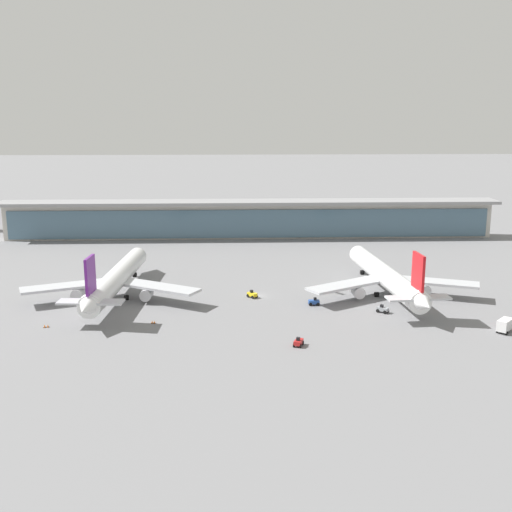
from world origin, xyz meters
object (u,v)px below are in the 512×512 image
object	(u,v)px
airliner_left_stand	(116,279)
safety_cone_bravo	(152,322)
service_truck_on_taxiway_red	(298,342)
service_truck_mid_apron_yellow	(326,288)
service_truck_by_tail_yellow	(252,294)
service_truck_at_far_stand_blue	(314,302)
safety_cone_charlie	(45,326)
airliner_centre_stand	(386,276)
service_truck_under_wing_red	(506,324)
safety_cone_delta	(154,322)
service_truck_near_nose_grey	(383,309)
safety_cone_alpha	(48,326)

from	to	relation	value
airliner_left_stand	safety_cone_bravo	world-z (taller)	airliner_left_stand
service_truck_on_taxiway_red	service_truck_mid_apron_yellow	bearing A→B (deg)	73.66
service_truck_by_tail_yellow	service_truck_at_far_stand_blue	world-z (taller)	same
service_truck_mid_apron_yellow	safety_cone_charlie	world-z (taller)	service_truck_mid_apron_yellow
airliner_centre_stand	service_truck_mid_apron_yellow	bearing A→B (deg)	163.57
service_truck_under_wing_red	safety_cone_delta	size ratio (longest dim) A/B	9.78
service_truck_near_nose_grey	service_truck_mid_apron_yellow	bearing A→B (deg)	119.13
safety_cone_bravo	safety_cone_charlie	distance (m)	24.96
airliner_left_stand	airliner_centre_stand	bearing A→B (deg)	0.26
safety_cone_charlie	service_truck_under_wing_red	bearing A→B (deg)	-3.52
safety_cone_bravo	service_truck_on_taxiway_red	bearing A→B (deg)	-25.62
service_truck_under_wing_red	airliner_centre_stand	bearing A→B (deg)	124.21
service_truck_by_tail_yellow	safety_cone_delta	xyz separation A→B (m)	(-24.07, -20.41, -0.56)
safety_cone_charlie	service_truck_mid_apron_yellow	bearing A→B (deg)	21.82
airliner_left_stand	service_truck_by_tail_yellow	xyz separation A→B (m)	(36.93, -0.90, -4.38)
service_truck_under_wing_red	service_truck_on_taxiway_red	size ratio (longest dim) A/B	2.08
safety_cone_alpha	safety_cone_bravo	xyz separation A→B (m)	(24.14, 2.00, 0.00)
service_truck_at_far_stand_blue	safety_cone_charlie	distance (m)	67.12
airliner_centre_stand	service_truck_under_wing_red	bearing A→B (deg)	-55.79
safety_cone_delta	service_truck_on_taxiway_red	bearing A→B (deg)	-25.83
service_truck_under_wing_red	safety_cone_bravo	distance (m)	82.69
safety_cone_charlie	service_truck_on_taxiway_red	bearing A→B (deg)	-13.44
service_truck_at_far_stand_blue	safety_cone_bravo	size ratio (longest dim) A/B	4.15
service_truck_near_nose_grey	service_truck_at_far_stand_blue	xyz separation A→B (m)	(-16.52, 6.74, 0.00)
service_truck_under_wing_red	service_truck_near_nose_grey	bearing A→B (deg)	149.61
safety_cone_alpha	safety_cone_bravo	distance (m)	24.22
airliner_centre_stand	safety_cone_bravo	world-z (taller)	airliner_centre_stand
airliner_left_stand	service_truck_near_nose_grey	bearing A→B (deg)	-12.34
service_truck_mid_apron_yellow	safety_cone_delta	bearing A→B (deg)	-149.86
service_truck_near_nose_grey	service_truck_mid_apron_yellow	size ratio (longest dim) A/B	0.49
service_truck_at_far_stand_blue	safety_cone_delta	xyz separation A→B (m)	(-40.04, -12.87, -0.56)
airliner_left_stand	airliner_centre_stand	distance (m)	73.97
service_truck_under_wing_red	service_truck_at_far_stand_blue	xyz separation A→B (m)	(-41.64, 21.47, -0.82)
safety_cone_alpha	safety_cone_bravo	bearing A→B (deg)	4.73
service_truck_mid_apron_yellow	service_truck_at_far_stand_blue	size ratio (longest dim) A/B	2.30
service_truck_mid_apron_yellow	safety_cone_alpha	distance (m)	75.47
service_truck_at_far_stand_blue	safety_cone_bravo	distance (m)	42.54
service_truck_mid_apron_yellow	service_truck_at_far_stand_blue	bearing A→B (deg)	-111.45
airliner_centre_stand	service_truck_near_nose_grey	bearing A→B (deg)	-106.33
service_truck_mid_apron_yellow	service_truck_at_far_stand_blue	distance (m)	14.44
service_truck_by_tail_yellow	safety_cone_alpha	world-z (taller)	service_truck_by_tail_yellow
safety_cone_delta	airliner_left_stand	bearing A→B (deg)	121.10
service_truck_mid_apron_yellow	service_truck_by_tail_yellow	world-z (taller)	service_truck_mid_apron_yellow
airliner_left_stand	service_truck_on_taxiway_red	size ratio (longest dim) A/B	19.06
service_truck_mid_apron_yellow	safety_cone_delta	distance (m)	52.41
service_truck_on_taxiway_red	safety_cone_bravo	size ratio (longest dim) A/B	4.70
service_truck_near_nose_grey	safety_cone_charlie	xyz separation A→B (m)	(-81.97, -8.13, -0.56)
service_truck_mid_apron_yellow	service_truck_near_nose_grey	bearing A→B (deg)	-60.87
safety_cone_bravo	safety_cone_delta	world-z (taller)	same
airliner_centre_stand	service_truck_at_far_stand_blue	size ratio (longest dim) A/B	21.59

